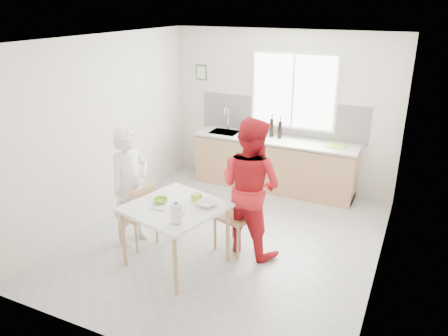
% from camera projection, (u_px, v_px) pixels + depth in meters
% --- Properties ---
extents(ground, '(4.50, 4.50, 0.00)m').
position_uv_depth(ground, '(227.00, 238.00, 6.14)').
color(ground, '#B7B7B2').
rests_on(ground, ground).
extents(room_shell, '(4.50, 4.50, 4.50)m').
position_uv_depth(room_shell, '(227.00, 125.00, 5.55)').
color(room_shell, silver).
rests_on(room_shell, ground).
extents(window, '(1.50, 0.06, 1.30)m').
position_uv_depth(window, '(293.00, 91.00, 7.33)').
color(window, white).
rests_on(window, room_shell).
extents(backsplash, '(3.00, 0.02, 0.65)m').
position_uv_depth(backsplash, '(281.00, 117.00, 7.59)').
color(backsplash, white).
rests_on(backsplash, room_shell).
extents(picture_frame, '(0.22, 0.03, 0.28)m').
position_uv_depth(picture_frame, '(201.00, 72.00, 7.95)').
color(picture_frame, '#3C7E39').
rests_on(picture_frame, room_shell).
extents(kitchen_counter, '(2.84, 0.64, 1.37)m').
position_uv_depth(kitchen_counter, '(273.00, 166.00, 7.64)').
color(kitchen_counter, tan).
rests_on(kitchen_counter, ground).
extents(dining_table, '(1.27, 1.27, 0.80)m').
position_uv_depth(dining_table, '(175.00, 212.00, 5.32)').
color(dining_table, white).
rests_on(dining_table, ground).
extents(chair_left, '(0.50, 0.50, 0.89)m').
position_uv_depth(chair_left, '(140.00, 212.00, 5.81)').
color(chair_left, tan).
rests_on(chair_left, ground).
extents(chair_far, '(0.55, 0.55, 0.98)m').
position_uv_depth(chair_far, '(239.00, 210.00, 5.76)').
color(chair_far, tan).
rests_on(chair_far, ground).
extents(person_white, '(0.53, 0.67, 1.62)m').
position_uv_depth(person_white, '(130.00, 187.00, 5.79)').
color(person_white, white).
rests_on(person_white, ground).
extents(person_red, '(1.03, 0.89, 1.82)m').
position_uv_depth(person_red, '(250.00, 187.00, 5.56)').
color(person_red, red).
rests_on(person_red, ground).
extents(bowl_green, '(0.22, 0.22, 0.06)m').
position_uv_depth(bowl_green, '(160.00, 201.00, 5.36)').
color(bowl_green, '#7DBC2B').
rests_on(bowl_green, dining_table).
extents(bowl_white, '(0.29, 0.29, 0.06)m').
position_uv_depth(bowl_white, '(207.00, 204.00, 5.27)').
color(bowl_white, white).
rests_on(bowl_white, dining_table).
extents(milk_jug, '(0.18, 0.13, 0.23)m').
position_uv_depth(milk_jug, '(177.00, 212.00, 4.85)').
color(milk_jug, white).
rests_on(milk_jug, dining_table).
extents(green_box, '(0.12, 0.12, 0.09)m').
position_uv_depth(green_box, '(197.00, 197.00, 5.41)').
color(green_box, '#A3C52D').
rests_on(green_box, dining_table).
extents(spoon, '(0.16, 0.03, 0.01)m').
position_uv_depth(spoon, '(157.00, 210.00, 5.17)').
color(spoon, '#A5A5AA').
rests_on(spoon, dining_table).
extents(cutting_board, '(0.38, 0.30, 0.01)m').
position_uv_depth(cutting_board, '(336.00, 146.00, 7.06)').
color(cutting_board, '#8DD831').
rests_on(cutting_board, kitchen_counter).
extents(wine_bottle_a, '(0.07, 0.07, 0.32)m').
position_uv_depth(wine_bottle_a, '(272.00, 127.00, 7.51)').
color(wine_bottle_a, black).
rests_on(wine_bottle_a, kitchen_counter).
extents(wine_bottle_b, '(0.07, 0.07, 0.30)m').
position_uv_depth(wine_bottle_b, '(280.00, 130.00, 7.42)').
color(wine_bottle_b, black).
rests_on(wine_bottle_b, kitchen_counter).
extents(jar_amber, '(0.06, 0.06, 0.16)m').
position_uv_depth(jar_amber, '(272.00, 132.00, 7.57)').
color(jar_amber, '#895E1E').
rests_on(jar_amber, kitchen_counter).
extents(soap_bottle, '(0.10, 0.10, 0.20)m').
position_uv_depth(soap_bottle, '(243.00, 126.00, 7.82)').
color(soap_bottle, '#999999').
rests_on(soap_bottle, kitchen_counter).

